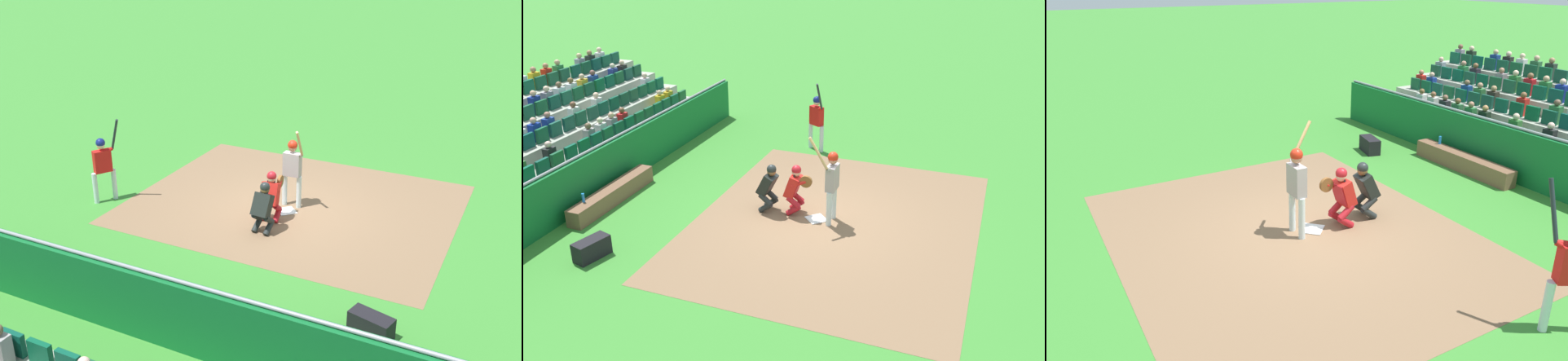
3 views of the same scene
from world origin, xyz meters
TOP-DOWN VIEW (x-y plane):
  - ground_plane at (0.00, 0.00)m, footprint 160.00×160.00m
  - infield_dirt_patch at (0.00, 0.50)m, footprint 8.20×6.60m
  - home_plate_marker at (0.00, 0.00)m, footprint 0.62×0.62m
  - batter_at_plate at (-0.01, 0.35)m, footprint 0.61×0.63m
  - catcher_crouching at (-0.14, -0.61)m, footprint 0.48×0.73m
  - home_plate_umpire at (-0.04, -1.27)m, footprint 0.49×0.50m
  - dugout_wall at (0.00, -5.77)m, footprint 13.59×0.24m
  - dugout_bench at (0.96, -5.22)m, footprint 3.13×0.40m
  - water_bottle_on_bench at (1.95, -5.32)m, footprint 0.07×0.07m
  - equipment_duffel_bag at (3.41, -3.99)m, footprint 0.86×0.55m
  - on_deck_batter at (-4.56, -1.50)m, footprint 0.74×0.62m

SIDE VIEW (x-z plane):
  - ground_plane at x=0.00m, z-range 0.00..0.00m
  - infield_dirt_patch at x=0.00m, z-range 0.00..0.01m
  - home_plate_marker at x=0.00m, z-range 0.01..0.02m
  - equipment_duffel_bag at x=3.41m, z-range 0.00..0.44m
  - dugout_bench at x=0.96m, z-range 0.00..0.44m
  - water_bottle_on_bench at x=1.95m, z-range 0.44..0.66m
  - dugout_wall at x=0.00m, z-range -0.03..1.37m
  - home_plate_umpire at x=-0.04m, z-range 0.06..1.33m
  - catcher_crouching at x=-0.14m, z-range 0.07..1.38m
  - on_deck_batter at x=-4.56m, z-range -0.05..2.22m
  - batter_at_plate at x=-0.01m, z-range 0.02..2.25m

